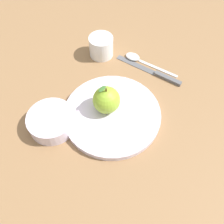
% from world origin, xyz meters
% --- Properties ---
extents(ground_plane, '(2.40, 2.40, 0.00)m').
position_xyz_m(ground_plane, '(0.00, 0.00, 0.00)').
color(ground_plane, olive).
extents(dinner_plate, '(0.27, 0.27, 0.02)m').
position_xyz_m(dinner_plate, '(0.02, 0.04, 0.01)').
color(dinner_plate, silver).
rests_on(dinner_plate, ground_plane).
extents(apple, '(0.07, 0.07, 0.08)m').
position_xyz_m(apple, '(0.04, 0.03, 0.05)').
color(apple, '#8CB22D').
rests_on(apple, dinner_plate).
extents(side_bowl, '(0.13, 0.13, 0.04)m').
position_xyz_m(side_bowl, '(0.18, 0.09, 0.03)').
color(side_bowl, silver).
rests_on(side_bowl, ground_plane).
extents(cup, '(0.08, 0.08, 0.07)m').
position_xyz_m(cup, '(0.08, -0.20, 0.04)').
color(cup, white).
rests_on(cup, ground_plane).
extents(knife, '(0.21, 0.12, 0.01)m').
position_xyz_m(knife, '(-0.09, -0.13, 0.00)').
color(knife, '#59595E').
rests_on(knife, ground_plane).
extents(spoon, '(0.17, 0.10, 0.01)m').
position_xyz_m(spoon, '(-0.04, -0.19, 0.01)').
color(spoon, silver).
rests_on(spoon, ground_plane).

